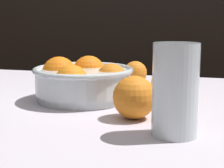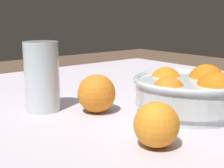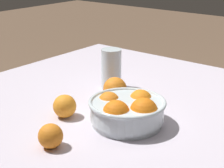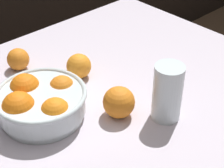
# 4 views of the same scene
# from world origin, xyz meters

# --- Properties ---
(dining_table) EXTENTS (1.28, 1.14, 0.74)m
(dining_table) POSITION_xyz_m (0.00, 0.00, 0.67)
(dining_table) COLOR silver
(dining_table) RESTS_ON ground_plane
(fruit_bowl) EXTENTS (0.24, 0.24, 0.10)m
(fruit_bowl) POSITION_xyz_m (-0.10, 0.15, 0.78)
(fruit_bowl) COLOR silver
(fruit_bowl) RESTS_ON dining_table
(juice_glass) EXTENTS (0.08, 0.08, 0.15)m
(juice_glass) POSITION_xyz_m (0.14, -0.06, 0.80)
(juice_glass) COLOR #F4A314
(juice_glass) RESTS_ON dining_table
(orange_loose_near_bowl) EXTENTS (0.07, 0.07, 0.07)m
(orange_loose_near_bowl) POSITION_xyz_m (-0.02, 0.39, 0.77)
(orange_loose_near_bowl) COLOR orange
(orange_loose_near_bowl) RESTS_ON dining_table
(orange_loose_front) EXTENTS (0.07, 0.07, 0.07)m
(orange_loose_front) POSITION_xyz_m (0.09, 0.23, 0.77)
(orange_loose_front) COLOR orange
(orange_loose_front) RESTS_ON dining_table
(orange_loose_aside) EXTENTS (0.08, 0.08, 0.08)m
(orange_loose_aside) POSITION_xyz_m (0.06, 0.02, 0.78)
(orange_loose_aside) COLOR orange
(orange_loose_aside) RESTS_ON dining_table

